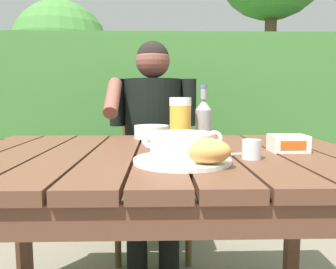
% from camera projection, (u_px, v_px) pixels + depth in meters
% --- Properties ---
extents(dining_table, '(1.40, 0.95, 0.76)m').
position_uv_depth(dining_table, '(158.00, 176.00, 1.17)').
color(dining_table, brown).
rests_on(dining_table, ground_plane).
extents(hedge_backdrop, '(3.28, 0.98, 2.58)m').
position_uv_depth(hedge_backdrop, '(172.00, 79.00, 2.83)').
color(hedge_backdrop, '#3E7433').
rests_on(hedge_backdrop, ground_plane).
extents(chair_near_diner, '(0.43, 0.47, 1.00)m').
position_uv_depth(chair_near_diner, '(153.00, 170.00, 2.10)').
color(chair_near_diner, brown).
rests_on(chair_near_diner, ground_plane).
extents(person_eating, '(0.48, 0.47, 1.25)m').
position_uv_depth(person_eating, '(152.00, 135.00, 1.87)').
color(person_eating, black).
rests_on(person_eating, ground_plane).
extents(serving_plate, '(0.28, 0.28, 0.01)m').
position_uv_depth(serving_plate, '(180.00, 160.00, 0.97)').
color(serving_plate, white).
rests_on(serving_plate, dining_table).
extents(soup_bowl, '(0.23, 0.18, 0.08)m').
position_uv_depth(soup_bowl, '(180.00, 145.00, 0.97)').
color(soup_bowl, white).
rests_on(soup_bowl, serving_plate).
extents(bread_roll, '(0.15, 0.13, 0.07)m').
position_uv_depth(bread_roll, '(206.00, 151.00, 0.90)').
color(bread_roll, '#CE9149').
rests_on(bread_roll, serving_plate).
extents(beer_glass, '(0.08, 0.08, 0.19)m').
position_uv_depth(beer_glass, '(179.00, 124.00, 1.17)').
color(beer_glass, gold).
rests_on(beer_glass, dining_table).
extents(beer_bottle, '(0.06, 0.06, 0.23)m').
position_uv_depth(beer_bottle, '(202.00, 123.00, 1.21)').
color(beer_bottle, gray).
rests_on(beer_bottle, dining_table).
extents(water_glass_small, '(0.06, 0.06, 0.06)m').
position_uv_depth(water_glass_small, '(250.00, 149.00, 1.02)').
color(water_glass_small, silver).
rests_on(water_glass_small, dining_table).
extents(butter_tub, '(0.12, 0.09, 0.06)m').
position_uv_depth(butter_tub, '(287.00, 143.00, 1.16)').
color(butter_tub, white).
rests_on(butter_tub, dining_table).
extents(table_knife, '(0.15, 0.06, 0.01)m').
position_uv_depth(table_knife, '(227.00, 154.00, 1.09)').
color(table_knife, silver).
rests_on(table_knife, dining_table).
extents(diner_bowl, '(0.16, 0.16, 0.06)m').
position_uv_depth(diner_bowl, '(151.00, 132.00, 1.52)').
color(diner_bowl, white).
rests_on(diner_bowl, dining_table).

